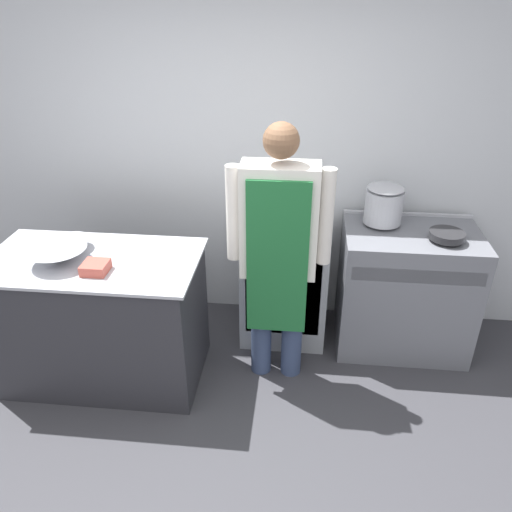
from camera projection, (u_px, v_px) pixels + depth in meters
wall_back at (254, 151)px, 3.65m from camera, size 8.00×0.05×2.70m
prep_counter at (102, 318)px, 3.34m from camera, size 1.35×0.74×0.91m
stove at (405, 290)px, 3.63m from camera, size 0.93×0.62×0.95m
fridge_unit at (285, 283)px, 3.78m from camera, size 0.62×0.57×0.86m
person_cook at (279, 245)px, 3.08m from camera, size 0.65×0.24×1.76m
mixing_bowl at (57, 255)px, 3.06m from camera, size 0.37×0.37×0.10m
small_bowl at (72, 244)px, 3.23m from camera, size 0.24×0.24×0.07m
plastic_tub at (95, 267)px, 2.96m from camera, size 0.15×0.15×0.06m
stock_pot at (384, 204)px, 3.45m from camera, size 0.26×0.26×0.28m
saute_pan at (447, 235)px, 3.28m from camera, size 0.23×0.23×0.05m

